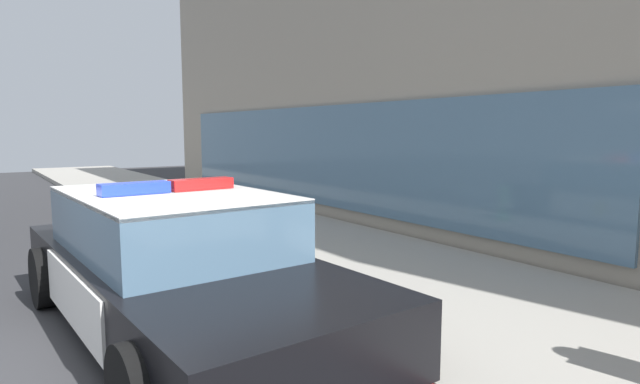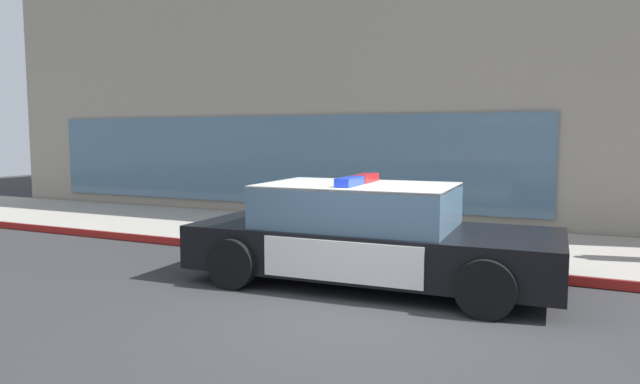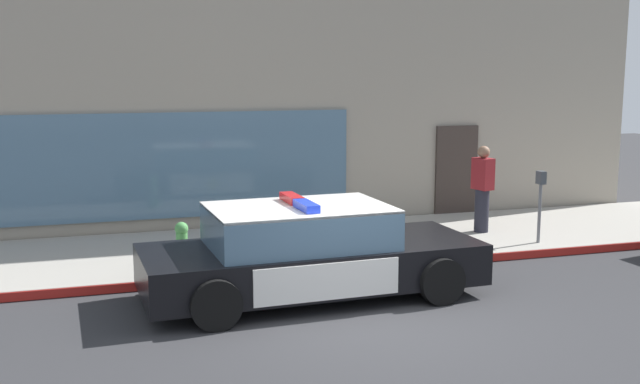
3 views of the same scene
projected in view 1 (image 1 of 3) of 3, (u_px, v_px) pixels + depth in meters
sidewalk at (418, 286)px, 6.39m from camera, size 48.00×3.59×0.15m
curb_red_paint at (293, 316)px, 5.37m from camera, size 28.80×0.04×0.14m
storefront_building at (575, 0)px, 11.62m from camera, size 21.73×10.52×9.79m
police_cruiser at (177, 264)px, 5.11m from camera, size 5.02×2.27×1.49m
fire_hydrant at (262, 234)px, 7.48m from camera, size 0.34×0.39×0.73m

